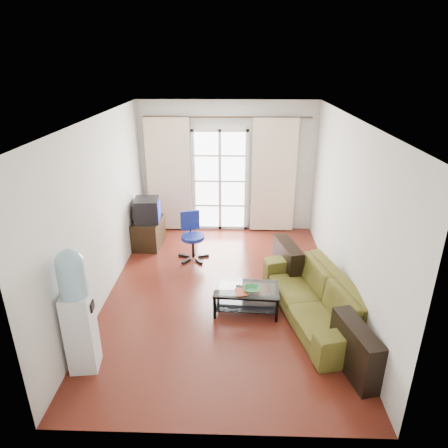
# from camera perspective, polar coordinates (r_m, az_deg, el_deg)

# --- Properties ---
(floor) EXTENTS (5.20, 5.20, 0.00)m
(floor) POSITION_cam_1_polar(r_m,az_deg,el_deg) (6.45, -0.11, -9.68)
(floor) COLOR maroon
(floor) RESTS_ON ground
(ceiling) EXTENTS (5.20, 5.20, 0.00)m
(ceiling) POSITION_cam_1_polar(r_m,az_deg,el_deg) (5.49, -0.13, 14.83)
(ceiling) COLOR white
(ceiling) RESTS_ON wall_back
(wall_back) EXTENTS (3.60, 0.02, 2.70)m
(wall_back) POSITION_cam_1_polar(r_m,az_deg,el_deg) (8.31, 0.47, 8.07)
(wall_back) COLOR silver
(wall_back) RESTS_ON floor
(wall_front) EXTENTS (3.60, 0.02, 2.70)m
(wall_front) POSITION_cam_1_polar(r_m,az_deg,el_deg) (3.54, -1.54, -13.82)
(wall_front) COLOR silver
(wall_front) RESTS_ON floor
(wall_left) EXTENTS (0.02, 5.20, 2.70)m
(wall_left) POSITION_cam_1_polar(r_m,az_deg,el_deg) (6.16, -17.12, 1.69)
(wall_left) COLOR silver
(wall_left) RESTS_ON floor
(wall_right) EXTENTS (0.02, 5.20, 2.70)m
(wall_right) POSITION_cam_1_polar(r_m,az_deg,el_deg) (6.05, 17.18, 1.32)
(wall_right) COLOR silver
(wall_right) RESTS_ON floor
(french_door) EXTENTS (1.16, 0.06, 2.15)m
(french_door) POSITION_cam_1_polar(r_m,az_deg,el_deg) (8.34, -0.58, 6.15)
(french_door) COLOR white
(french_door) RESTS_ON wall_back
(curtain_rod) EXTENTS (3.30, 0.04, 0.04)m
(curtain_rod) POSITION_cam_1_polar(r_m,az_deg,el_deg) (8.01, 0.48, 15.03)
(curtain_rod) COLOR #4C3F2D
(curtain_rod) RESTS_ON wall_back
(curtain_left) EXTENTS (0.90, 0.07, 2.35)m
(curtain_left) POSITION_cam_1_polar(r_m,az_deg,el_deg) (8.35, -7.87, 6.85)
(curtain_left) COLOR #F8E4C7
(curtain_left) RESTS_ON curtain_rod
(curtain_right) EXTENTS (0.90, 0.07, 2.35)m
(curtain_right) POSITION_cam_1_polar(r_m,az_deg,el_deg) (8.27, 7.09, 6.74)
(curtain_right) COLOR #F8E4C7
(curtain_right) RESTS_ON curtain_rod
(radiator) EXTENTS (0.64, 0.12, 0.64)m
(radiator) POSITION_cam_1_polar(r_m,az_deg,el_deg) (8.55, 5.80, 1.19)
(radiator) COLOR #9C9C9F
(radiator) RESTS_ON floor
(sofa) EXTENTS (2.61, 1.90, 0.64)m
(sofa) POSITION_cam_1_polar(r_m,az_deg,el_deg) (5.88, 12.91, -10.15)
(sofa) COLOR brown
(sofa) RESTS_ON floor
(coffee_table) EXTENTS (0.96, 0.59, 0.38)m
(coffee_table) POSITION_cam_1_polar(r_m,az_deg,el_deg) (5.91, 3.20, -10.24)
(coffee_table) COLOR silver
(coffee_table) RESTS_ON floor
(bowl) EXTENTS (0.32, 0.32, 0.06)m
(bowl) POSITION_cam_1_polar(r_m,az_deg,el_deg) (5.76, 3.93, -9.27)
(bowl) COLOR green
(bowl) RESTS_ON coffee_table
(book) EXTENTS (0.22, 0.26, 0.02)m
(book) POSITION_cam_1_polar(r_m,az_deg,el_deg) (5.71, 1.64, -9.76)
(book) COLOR #973112
(book) RESTS_ON coffee_table
(remote) EXTENTS (0.16, 0.08, 0.02)m
(remote) POSITION_cam_1_polar(r_m,az_deg,el_deg) (5.86, 2.43, -8.88)
(remote) COLOR black
(remote) RESTS_ON coffee_table
(tv_stand) EXTENTS (0.54, 0.77, 0.55)m
(tv_stand) POSITION_cam_1_polar(r_m,az_deg,el_deg) (7.96, -10.74, -1.24)
(tv_stand) COLOR black
(tv_stand) RESTS_ON floor
(crt_tv) EXTENTS (0.53, 0.53, 0.45)m
(crt_tv) POSITION_cam_1_polar(r_m,az_deg,el_deg) (7.73, -11.07, 1.97)
(crt_tv) COLOR black
(crt_tv) RESTS_ON tv_stand
(task_chair) EXTENTS (0.75, 0.75, 0.88)m
(task_chair) POSITION_cam_1_polar(r_m,az_deg,el_deg) (7.37, -4.50, -3.05)
(task_chair) COLOR black
(task_chair) RESTS_ON floor
(water_cooler) EXTENTS (0.36, 0.35, 1.57)m
(water_cooler) POSITION_cam_1_polar(r_m,az_deg,el_deg) (4.91, -20.23, -11.35)
(water_cooler) COLOR silver
(water_cooler) RESTS_ON floor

